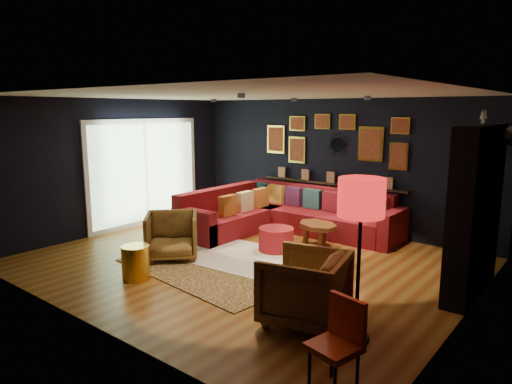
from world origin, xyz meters
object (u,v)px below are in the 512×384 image
Objects in this scene: pouf at (276,239)px; dog at (277,274)px; sectional at (281,216)px; coffee_table at (317,228)px; armchair_right at (305,284)px; gold_stool at (136,263)px; floor_lamp at (361,204)px; orange_chair at (340,337)px; armchair_left at (172,233)px.

pouf is 1.56m from dog.
sectional reaches higher than coffee_table.
armchair_right is (1.38, -2.59, 0.11)m from coffee_table.
coffee_table is 1.62× the size of pouf.
floor_lamp is at bearing 6.25° from gold_stool.
coffee_table is 2.94m from armchair_right.
sectional is 5.73× the size of pouf.
dog is (1.74, 1.02, -0.06)m from gold_stool.
dog is (-1.76, 1.54, -0.29)m from orange_chair.
orange_chair is at bearing -66.28° from armchair_left.
dog is at bearing 156.21° from floor_lamp.
armchair_left reaches higher than coffee_table.
floor_lamp is at bearing -54.71° from armchair_left.
armchair_left is 1.69× the size of gold_stool.
dog is at bearing 30.27° from gold_stool.
sectional is 4.48m from floor_lamp.
pouf is 3.33m from floor_lamp.
armchair_left is at bearing 108.16° from gold_stool.
sectional is at bearing 135.99° from floor_lamp.
gold_stool is (0.31, -0.95, -0.17)m from armchair_left.
armchair_right is at bearing -61.91° from coffee_table.
armchair_left is (-1.53, -2.00, 0.07)m from coffee_table.
sectional is 4.12× the size of armchair_left.
coffee_table is 4.16m from orange_chair.
gold_stool reaches higher than dog.
sectional is at bearing 34.48° from armchair_left.
sectional reaches higher than orange_chair.
floor_lamp is at bearing 77.05° from armchair_right.
armchair_right is (1.79, -1.92, 0.23)m from pouf.
sectional reaches higher than dog.
coffee_table is 1.18× the size of orange_chair.
armchair_left is 4.09m from orange_chair.
coffee_table is 3.19m from gold_stool.
floor_lamp is (2.02, -2.59, 1.11)m from coffee_table.
floor_lamp is 2.07m from dog.
coffee_table is 2.52m from armchair_left.
coffee_table is at bearing -164.86° from armchair_right.
floor_lamp is (2.43, -1.92, 1.23)m from pouf.
sectional is 1.98× the size of floor_lamp.
coffee_table is 0.91× the size of dog.
gold_stool is (-1.22, -2.95, -0.10)m from coffee_table.
coffee_table is at bearing 67.57° from gold_stool.
floor_lamp reaches higher than coffee_table.
armchair_right is 1.26m from orange_chair.
armchair_left is at bearing 170.55° from floor_lamp.
coffee_table is 1.07× the size of armchair_right.
orange_chair is at bearing -8.45° from gold_stool.
armchair_left is (-0.44, -2.42, 0.09)m from sectional.
armchair_right reaches higher than dog.
orange_chair is at bearing -73.19° from floor_lamp.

